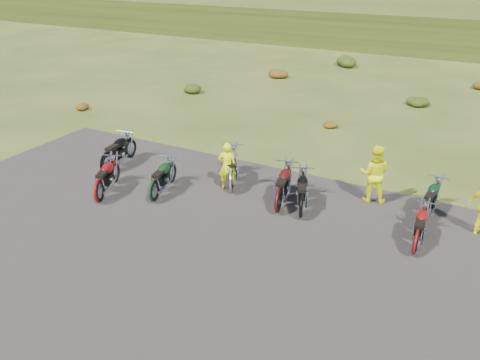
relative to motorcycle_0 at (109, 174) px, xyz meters
The scene contains 19 objects.
ground 5.74m from the motorcycle_0, ahead, with size 300.00×300.00×0.00m, color #334015.
gravel_pad 6.33m from the motorcycle_0, 26.01° to the right, with size 20.00×12.00×0.04m, color black.
hill_slope 49.55m from the motorcycle_0, 83.41° to the left, with size 300.00×46.00×3.00m, color #2F3B13, non-canonical shape.
shrub_0 8.20m from the motorcycle_0, 140.39° to the left, with size 0.77×0.77×0.45m, color #692F0D.
shrub_1 11.07m from the motorcycle_0, 107.97° to the left, with size 1.03×1.03×0.61m, color #24350D.
shrub_2 15.84m from the motorcycle_0, 91.86° to the left, with size 1.30×1.30×0.77m, color #692F0D.
shrub_3 21.26m from the motorcycle_0, 83.56° to the left, with size 1.56×1.56×0.92m, color #24350D.
shrub_4 9.95m from the motorcycle_0, 57.90° to the left, with size 0.77×0.77×0.45m, color #692F0D.
shrub_5 15.98m from the motorcycle_0, 59.19° to the left, with size 1.03×1.03×0.61m, color #24350D.
motorcycle_0 is the anchor object (origin of this frame).
motorcycle_1 2.12m from the motorcycle_0, 54.14° to the right, with size 2.12×0.71×1.11m, color maroon, non-canonical shape.
motorcycle_2 2.85m from the motorcycle_0, 17.98° to the right, with size 2.07×0.69×1.08m, color black, non-canonical shape.
motorcycle_3 4.57m from the motorcycle_0, 10.22° to the left, with size 2.26×0.75×1.18m, color silver, non-canonical shape.
motorcycle_4 6.41m from the motorcycle_0, ahead, with size 2.24×0.75×1.17m, color #430C0B, non-canonical shape.
motorcycle_5 7.11m from the motorcycle_0, ahead, with size 2.10×0.70×1.10m, color black, non-canonical shape.
motorcycle_6 10.38m from the motorcycle_0, ahead, with size 1.94×0.65×1.02m, color maroon, non-canonical shape.
motorcycle_7 10.47m from the motorcycle_0, ahead, with size 2.01×0.67×1.05m, color black, non-canonical shape.
person_middle 4.46m from the motorcycle_0, 12.38° to the left, with size 0.58×0.38×1.60m, color #DFE50C.
person_right_a 9.02m from the motorcycle_0, 14.93° to the left, with size 0.90×0.70×1.85m, color #DFE50C.
Camera 1 is at (5.44, -10.27, 6.98)m, focal length 35.00 mm.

